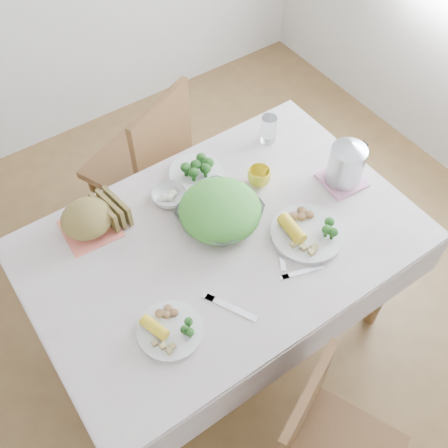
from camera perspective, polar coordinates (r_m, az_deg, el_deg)
floor at (r=2.70m, az=-0.11°, el=-11.15°), size 3.60×3.60×0.00m
dining_table at (r=2.37m, az=-0.12°, el=-7.11°), size 1.40×0.90×0.75m
tablecloth at (r=2.05m, az=-0.14°, el=-1.71°), size 1.50×1.00×0.01m
chair_far at (r=2.75m, az=-9.49°, el=6.36°), size 0.57×0.57×0.96m
salad_bowl at (r=2.07m, az=-0.43°, el=1.05°), size 0.38×0.38×0.08m
dinner_plate_left at (r=1.84m, az=-5.88°, el=-11.46°), size 0.24×0.24×0.02m
dinner_plate_right at (r=2.07m, az=9.02°, el=-1.05°), size 0.38×0.38×0.02m
broccoli_plate at (r=2.26m, az=-3.04°, el=5.44°), size 0.30×0.30×0.02m
napkin at (r=2.14m, az=-14.34°, el=-0.46°), size 0.22×0.22×0.00m
bread_loaf at (r=2.10m, az=-14.64°, el=0.46°), size 0.23×0.22×0.12m
fruit_bowl at (r=2.16m, az=-5.96°, el=3.02°), size 0.17×0.17×0.05m
yellow_mug at (r=2.21m, az=3.84°, el=5.17°), size 0.13×0.13×0.08m
glass_tumbler at (r=2.38m, az=4.86°, el=10.23°), size 0.08×0.08×0.13m
pink_tray at (r=2.29m, az=12.72°, el=4.72°), size 0.18×0.18×0.01m
electric_kettle at (r=2.21m, az=13.23°, el=6.69°), size 0.19×0.19×0.21m
fork_left at (r=1.88m, az=0.80°, el=-9.11°), size 0.12×0.19×0.00m
fork_right at (r=2.02m, az=6.19°, el=-2.90°), size 0.11×0.17×0.00m
knife at (r=1.98m, az=8.61°, el=-5.14°), size 0.17×0.07×0.00m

